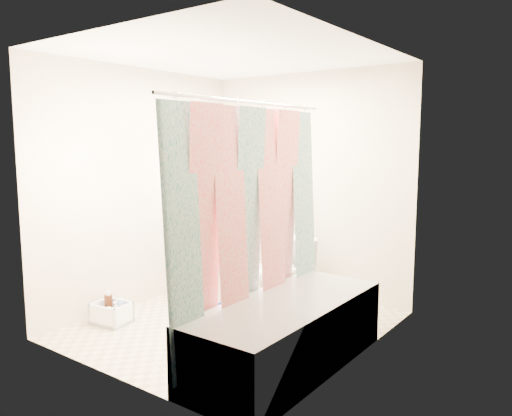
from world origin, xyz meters
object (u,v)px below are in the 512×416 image
Objects in this scene: bathtub at (287,332)px; cleaning_caddy at (112,314)px; plumber at (230,218)px; toilet at (283,272)px.

cleaning_caddy is at bearing -173.19° from bathtub.
plumber is at bearing 145.11° from bathtub.
plumber is (-0.45, -0.29, 0.55)m from toilet.
bathtub is 1.66m from plumber.
toilet is at bearing 46.69° from cleaning_caddy.
cleaning_caddy is at bearing -117.00° from toilet.
bathtub is at bearing -47.36° from toilet.
bathtub is at bearing 24.83° from plumber.
toilet is (-0.80, 1.17, 0.08)m from bathtub.
bathtub is 1.42m from toilet.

